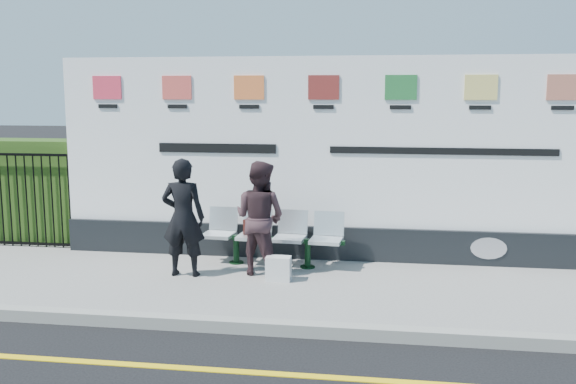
# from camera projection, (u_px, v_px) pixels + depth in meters

# --- Properties ---
(ground) EXTENTS (80.00, 80.00, 0.00)m
(ground) POSITION_uv_depth(u_px,v_px,m) (232.00, 372.00, 6.05)
(ground) COLOR black
(pavement) EXTENTS (14.00, 3.00, 0.12)m
(pavement) POSITION_uv_depth(u_px,v_px,m) (275.00, 286.00, 8.49)
(pavement) COLOR gray
(pavement) RESTS_ON ground
(kerb) EXTENTS (14.00, 0.18, 0.14)m
(kerb) POSITION_uv_depth(u_px,v_px,m) (253.00, 326.00, 7.02)
(kerb) COLOR gray
(kerb) RESTS_ON ground
(yellow_line) EXTENTS (14.00, 0.10, 0.01)m
(yellow_line) POSITION_uv_depth(u_px,v_px,m) (232.00, 371.00, 6.05)
(yellow_line) COLOR yellow
(yellow_line) RESTS_ON ground
(billboard) EXTENTS (8.00, 0.30, 3.00)m
(billboard) POSITION_uv_depth(u_px,v_px,m) (323.00, 173.00, 9.52)
(billboard) COLOR black
(billboard) RESTS_ON pavement
(hedge) EXTENTS (2.35, 0.70, 1.70)m
(hedge) POSITION_uv_depth(u_px,v_px,m) (25.00, 190.00, 10.77)
(hedge) COLOR #2B4A16
(hedge) RESTS_ON pavement
(railing) EXTENTS (2.05, 0.06, 1.54)m
(railing) POSITION_uv_depth(u_px,v_px,m) (10.00, 199.00, 10.34)
(railing) COLOR black
(railing) RESTS_ON pavement
(bench) EXTENTS (2.07, 0.70, 0.44)m
(bench) POSITION_uv_depth(u_px,v_px,m) (271.00, 251.00, 9.26)
(bench) COLOR silver
(bench) RESTS_ON pavement
(woman_left) EXTENTS (0.60, 0.41, 1.61)m
(woman_left) POSITION_uv_depth(u_px,v_px,m) (183.00, 217.00, 8.67)
(woman_left) COLOR black
(woman_left) RESTS_ON pavement
(woman_right) EXTENTS (0.93, 0.84, 1.57)m
(woman_right) POSITION_uv_depth(u_px,v_px,m) (260.00, 218.00, 8.76)
(woman_right) COLOR #352227
(woman_right) RESTS_ON pavement
(handbag_brown) EXTENTS (0.31, 0.20, 0.22)m
(handbag_brown) POSITION_uv_depth(u_px,v_px,m) (254.00, 227.00, 9.27)
(handbag_brown) COLOR black
(handbag_brown) RESTS_ON bench
(carrier_bag_white) EXTENTS (0.33, 0.20, 0.33)m
(carrier_bag_white) POSITION_uv_depth(u_px,v_px,m) (278.00, 269.00, 8.52)
(carrier_bag_white) COLOR silver
(carrier_bag_white) RESTS_ON pavement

